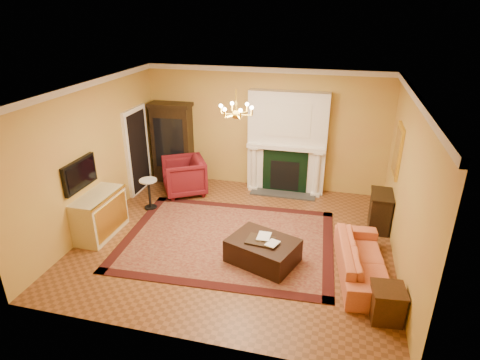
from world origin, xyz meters
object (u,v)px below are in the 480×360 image
(pedestal_table, at_px, (149,192))
(end_table, at_px, (387,304))
(wingback_armchair, at_px, (184,174))
(china_cabinet, at_px, (173,144))
(console_table, at_px, (380,212))
(leather_ottoman, at_px, (263,251))
(coral_sofa, at_px, (364,256))
(commode, at_px, (100,215))

(pedestal_table, relative_size, end_table, 1.38)
(wingback_armchair, bearing_deg, china_cabinet, -172.96)
(pedestal_table, relative_size, console_table, 0.92)
(wingback_armchair, xyz_separation_m, console_table, (4.58, -0.65, -0.11))
(end_table, bearing_deg, pedestal_table, 154.17)
(end_table, relative_size, leather_ottoman, 0.44)
(console_table, bearing_deg, china_cabinet, 166.86)
(coral_sofa, relative_size, leather_ottoman, 1.70)
(pedestal_table, relative_size, coral_sofa, 0.36)
(coral_sofa, bearing_deg, china_cabinet, 50.09)
(wingback_armchair, bearing_deg, coral_sofa, 29.77)
(commode, distance_m, coral_sofa, 5.13)
(end_table, height_order, leather_ottoman, end_table)
(console_table, bearing_deg, end_table, -89.48)
(wingback_armchair, distance_m, leather_ottoman, 3.46)
(leather_ottoman, bearing_deg, pedestal_table, 174.10)
(pedestal_table, xyz_separation_m, coral_sofa, (4.67, -1.41, -0.02))
(china_cabinet, bearing_deg, wingback_armchair, -54.53)
(wingback_armchair, bearing_deg, leather_ottoman, 14.87)
(console_table, bearing_deg, pedestal_table, -174.52)
(china_cabinet, distance_m, console_table, 5.35)
(china_cabinet, xyz_separation_m, end_table, (5.08, -4.11, -0.73))
(wingback_armchair, xyz_separation_m, end_table, (4.52, -3.39, -0.24))
(pedestal_table, bearing_deg, wingback_armchair, 64.59)
(china_cabinet, distance_m, wingback_armchair, 1.04)
(china_cabinet, height_order, console_table, china_cabinet)
(commode, bearing_deg, china_cabinet, 83.65)
(china_cabinet, bearing_deg, leather_ottoman, -48.34)
(leather_ottoman, bearing_deg, china_cabinet, 154.20)
(commode, height_order, leather_ottoman, commode)
(leather_ottoman, bearing_deg, wingback_armchair, 155.83)
(china_cabinet, distance_m, pedestal_table, 1.79)
(coral_sofa, bearing_deg, wingback_armchair, 53.63)
(wingback_armchair, bearing_deg, end_table, 22.43)
(china_cabinet, xyz_separation_m, wingback_armchair, (0.56, -0.72, -0.50))
(pedestal_table, bearing_deg, console_table, 3.70)
(china_cabinet, relative_size, pedestal_table, 2.77)
(coral_sofa, height_order, console_table, coral_sofa)
(pedestal_table, distance_m, commode, 1.37)
(wingback_armchair, relative_size, commode, 0.84)
(coral_sofa, xyz_separation_m, end_table, (0.32, -1.01, -0.13))
(pedestal_table, bearing_deg, leather_ottoman, -26.16)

